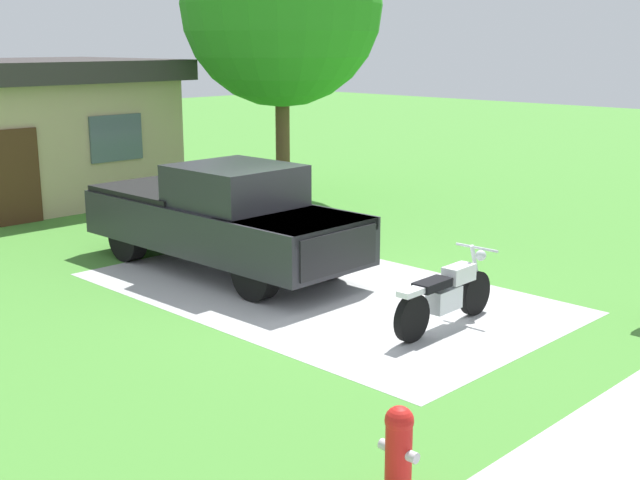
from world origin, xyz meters
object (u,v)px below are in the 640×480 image
(motorcycle, at_px, (446,295))
(shade_tree, at_px, (281,5))
(fire_hydrant, at_px, (399,453))
(pickup_truck, at_px, (219,216))

(motorcycle, relative_size, shade_tree, 0.30)
(motorcycle, distance_m, shade_tree, 11.24)
(motorcycle, xyz_separation_m, shade_tree, (5.23, 8.95, 4.34))
(motorcycle, distance_m, fire_hydrant, 4.65)
(fire_hydrant, relative_size, shade_tree, 0.12)
(pickup_truck, relative_size, shade_tree, 0.77)
(pickup_truck, bearing_deg, fire_hydrant, -117.66)
(motorcycle, distance_m, pickup_truck, 4.75)
(motorcycle, relative_size, pickup_truck, 0.39)
(pickup_truck, distance_m, fire_hydrant, 8.06)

